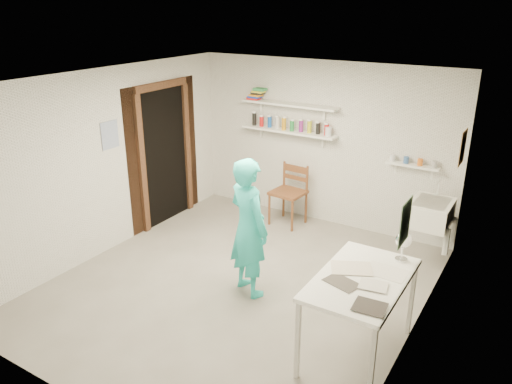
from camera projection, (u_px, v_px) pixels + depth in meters
The scene contains 27 objects.
floor at pixel (238, 285), 5.94m from camera, with size 4.00×4.50×0.02m, color slate.
ceiling at pixel (235, 79), 5.07m from camera, with size 4.00×4.50×0.02m, color silver.
wall_back at pixel (322, 144), 7.31m from camera, with size 4.00×0.02×2.40m, color silver.
wall_front at pixel (69, 282), 3.71m from camera, with size 4.00×0.02×2.40m, color silver.
wall_left at pixel (109, 162), 6.49m from camera, with size 0.02×4.50×2.40m, color silver.
wall_right at pixel (421, 232), 4.53m from camera, with size 0.02×4.50×2.40m, color silver.
doorway_recess at pixel (165, 157), 7.39m from camera, with size 0.02×0.90×2.00m, color black.
corridor_box at pixel (130, 146), 7.72m from camera, with size 1.40×1.50×2.10m, color brown.
door_lintel at pixel (161, 85), 7.00m from camera, with size 0.06×1.05×0.10m, color brown.
door_jamb_near at pixel (142, 166), 6.98m from camera, with size 0.06×0.10×2.00m, color brown.
door_jamb_far at pixel (187, 149), 7.78m from camera, with size 0.06×0.10×2.00m, color brown.
shelf_lower at pixel (288, 131), 7.39m from camera, with size 1.50×0.22×0.03m, color white.
shelf_upper at pixel (289, 104), 7.25m from camera, with size 1.50×0.22×0.03m, color white.
ledge_shelf at pixel (413, 165), 6.60m from camera, with size 0.70×0.14×0.03m, color white.
poster_left at pixel (110, 135), 6.39m from camera, with size 0.01×0.28×0.36m, color #334C7F.
poster_right_a at pixel (463, 148), 5.84m from camera, with size 0.01×0.34×0.42m, color #995933.
poster_right_b at pixel (405, 222), 3.99m from camera, with size 0.01×0.30×0.38m, color #3F724C.
belfast_sink at pixel (431, 213), 6.18m from camera, with size 0.48×0.60×0.30m, color white.
man at pixel (249, 227), 5.53m from camera, with size 0.59×0.39×1.61m, color #29D0C5.
wall_clock at pixel (252, 198), 5.64m from camera, with size 0.29×0.29×0.04m, color beige.
wooden_chair at pixel (288, 193), 7.39m from camera, with size 0.47×0.44×1.00m, color brown.
work_table at pixel (359, 316), 4.63m from camera, with size 0.75×1.25×0.83m, color white.
desk_lamp at pixel (403, 240), 4.70m from camera, with size 0.16×0.16×0.16m, color silver.
spray_cans at pixel (288, 125), 7.36m from camera, with size 1.32×0.06×0.17m.
book_stack at pixel (257, 94), 7.48m from camera, with size 0.28×0.14×0.17m.
ledge_pots at pixel (413, 161), 6.58m from camera, with size 0.48×0.07×0.09m.
papers at pixel (362, 277), 4.48m from camera, with size 0.30×0.22×0.02m.
Camera 1 is at (2.87, -4.28, 3.16)m, focal length 35.00 mm.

